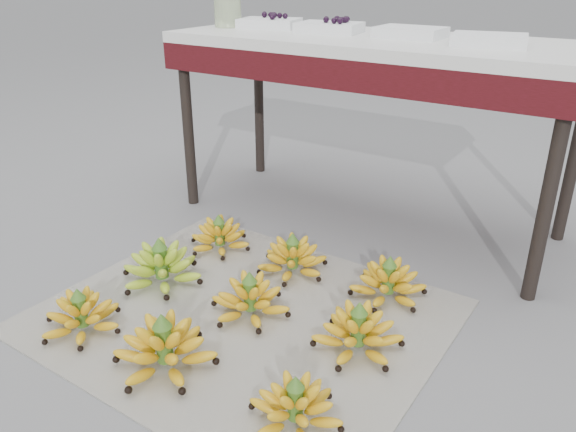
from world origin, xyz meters
The scene contains 17 objects.
ground centered at (0.00, 0.00, 0.00)m, with size 60.00×60.00×0.00m, color slate.
newspaper_mat centered at (-0.05, -0.06, 0.00)m, with size 1.25×1.05×0.01m, color white.
bunch_front_left centered at (-0.42, -0.41, 0.06)m, with size 0.29×0.29×0.15m.
bunch_front_center centered at (-0.07, -0.39, 0.07)m, with size 0.38×0.38×0.18m.
bunch_front_right centered at (0.36, -0.37, 0.06)m, with size 0.24×0.24×0.15m.
bunch_mid_left centered at (-0.42, -0.06, 0.07)m, with size 0.33×0.33×0.18m.
bunch_mid_center centered at (-0.03, -0.04, 0.06)m, with size 0.32×0.32×0.16m.
bunch_mid_right centered at (0.35, -0.02, 0.06)m, with size 0.33×0.33×0.17m.
bunch_back_left centered at (-0.42, 0.27, 0.06)m, with size 0.29×0.29×0.15m.
bunch_back_center centered at (-0.07, 0.27, 0.06)m, with size 0.34×0.34×0.16m.
bunch_back_right centered at (0.31, 0.30, 0.06)m, with size 0.32×0.32×0.16m.
vendor_table centered at (-0.06, 0.86, 0.71)m, with size 1.67×0.67×0.80m.
tray_far_left centered at (-0.60, 0.89, 0.83)m, with size 0.30×0.25×0.07m.
tray_left centered at (-0.28, 0.88, 0.83)m, with size 0.28×0.22×0.07m.
tray_right centered at (0.07, 0.89, 0.82)m, with size 0.26×0.18×0.04m.
tray_far_right centered at (0.40, 0.82, 0.82)m, with size 0.29×0.23×0.04m.
glass_jar centered at (-0.78, 0.82, 0.88)m, with size 0.12×0.12×0.15m, color #DBEEBE.
Camera 1 is at (0.94, -1.28, 1.07)m, focal length 35.00 mm.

